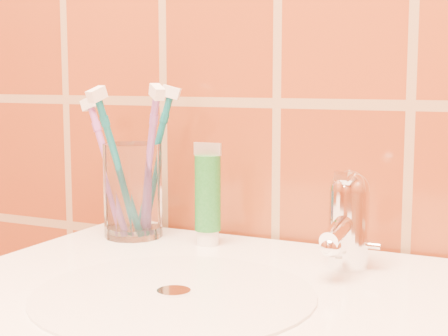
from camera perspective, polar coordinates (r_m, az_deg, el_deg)
The scene contains 7 objects.
glass_tumbler at distance 0.99m, azimuth -7.59°, elevation -1.86°, with size 0.08×0.08×0.13m, color white.
toothpaste_tube at distance 0.93m, azimuth -1.36°, elevation -2.47°, with size 0.04×0.04×0.14m.
faucet at distance 0.83m, azimuth 10.26°, elevation -3.97°, with size 0.05×0.11×0.12m.
toothbrush_0 at distance 0.95m, azimuth -8.75°, elevation 0.09°, with size 0.04×0.09×0.22m, color #0D6573, non-canonical shape.
toothbrush_1 at distance 0.99m, azimuth -5.93°, elevation 0.45°, with size 0.08×0.04×0.22m, color #0D616D, non-canonical shape.
toothbrush_2 at distance 1.00m, azimuth -9.53°, elevation -0.01°, with size 0.09×0.03×0.20m, color #964DA5, non-canonical shape.
toothbrush_3 at distance 0.95m, azimuth -6.29°, elevation 0.25°, with size 0.08×0.07×0.22m, color #7B489C, non-canonical shape.
Camera 1 is at (0.35, 0.31, 1.08)m, focal length 55.00 mm.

